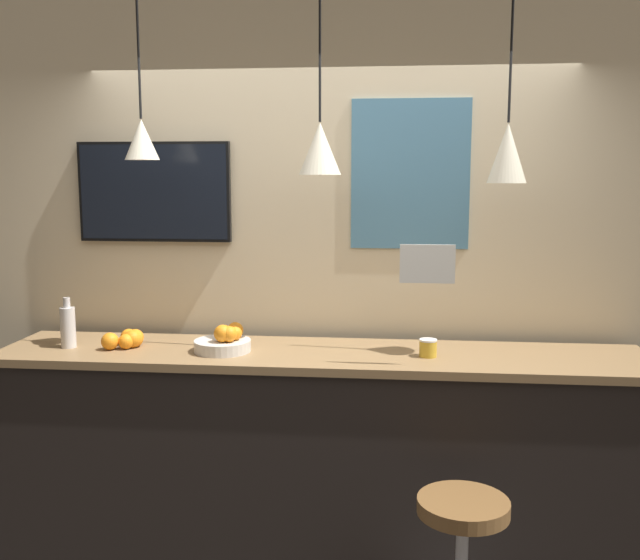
# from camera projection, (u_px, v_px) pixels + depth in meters

# --- Properties ---
(back_wall) EXTENTS (8.00, 0.06, 2.90)m
(back_wall) POSITION_uv_depth(u_px,v_px,m) (328.00, 271.00, 3.80)
(back_wall) COLOR beige
(back_wall) RESTS_ON ground_plane
(service_counter) EXTENTS (3.14, 0.61, 1.11)m
(service_counter) POSITION_uv_depth(u_px,v_px,m) (320.00, 460.00, 3.52)
(service_counter) COLOR black
(service_counter) RESTS_ON ground_plane
(bar_stool) EXTENTS (0.43, 0.43, 0.69)m
(bar_stool) POSITION_uv_depth(u_px,v_px,m) (462.00, 556.00, 2.83)
(bar_stool) COLOR #B7B7BC
(bar_stool) RESTS_ON ground_plane
(fruit_bowl) EXTENTS (0.27, 0.27, 0.14)m
(fruit_bowl) POSITION_uv_depth(u_px,v_px,m) (225.00, 341.00, 3.44)
(fruit_bowl) COLOR beige
(fruit_bowl) RESTS_ON service_counter
(orange_pile) EXTENTS (0.18, 0.19, 0.09)m
(orange_pile) POSITION_uv_depth(u_px,v_px,m) (128.00, 339.00, 3.52)
(orange_pile) COLOR orange
(orange_pile) RESTS_ON service_counter
(juice_bottle) EXTENTS (0.07, 0.07, 0.25)m
(juice_bottle) POSITION_uv_depth(u_px,v_px,m) (68.00, 326.00, 3.51)
(juice_bottle) COLOR silver
(juice_bottle) RESTS_ON service_counter
(spread_jar) EXTENTS (0.08, 0.08, 0.08)m
(spread_jar) POSITION_uv_depth(u_px,v_px,m) (428.00, 348.00, 3.34)
(spread_jar) COLOR gold
(spread_jar) RESTS_ON service_counter
(pendant_lamp_left) EXTENTS (0.16, 0.16, 0.77)m
(pendant_lamp_left) POSITION_uv_depth(u_px,v_px,m) (142.00, 138.00, 3.38)
(pendant_lamp_left) COLOR black
(pendant_lamp_middle) EXTENTS (0.20, 0.20, 0.84)m
(pendant_lamp_middle) POSITION_uv_depth(u_px,v_px,m) (320.00, 148.00, 3.30)
(pendant_lamp_middle) COLOR black
(pendant_lamp_right) EXTENTS (0.18, 0.18, 0.88)m
(pendant_lamp_right) POSITION_uv_depth(u_px,v_px,m) (507.00, 152.00, 3.21)
(pendant_lamp_right) COLOR black
(mounted_tv) EXTENTS (0.82, 0.04, 0.53)m
(mounted_tv) POSITION_uv_depth(u_px,v_px,m) (154.00, 192.00, 3.78)
(mounted_tv) COLOR black
(hanging_menu_board) EXTENTS (0.24, 0.01, 0.17)m
(hanging_menu_board) POSITION_uv_depth(u_px,v_px,m) (427.00, 264.00, 3.10)
(hanging_menu_board) COLOR white
(wall_poster) EXTENTS (0.61, 0.01, 0.76)m
(wall_poster) POSITION_uv_depth(u_px,v_px,m) (410.00, 174.00, 3.65)
(wall_poster) COLOR teal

